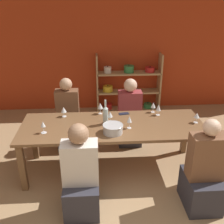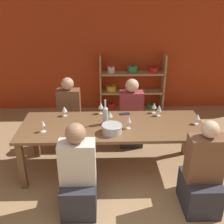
% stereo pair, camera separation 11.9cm
% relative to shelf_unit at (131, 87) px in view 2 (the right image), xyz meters
% --- Properties ---
extents(wall_back_red, '(8.80, 0.06, 2.70)m').
position_rel_shelf_unit_xyz_m(wall_back_red, '(-0.47, 0.20, 0.81)').
color(wall_back_red, '#B23819').
rests_on(wall_back_red, ground_plane).
extents(shelf_unit, '(1.39, 0.30, 1.25)m').
position_rel_shelf_unit_xyz_m(shelf_unit, '(0.00, 0.00, 0.00)').
color(shelf_unit, tan).
rests_on(shelf_unit, ground_plane).
extents(dining_table, '(2.55, 0.92, 0.74)m').
position_rel_shelf_unit_xyz_m(dining_table, '(-0.47, -2.17, 0.12)').
color(dining_table, brown).
rests_on(dining_table, ground_plane).
extents(mixing_bowl, '(0.27, 0.27, 0.12)m').
position_rel_shelf_unit_xyz_m(mixing_bowl, '(-0.48, -2.39, 0.26)').
color(mixing_bowl, '#B7BABC').
rests_on(mixing_bowl, dining_table).
extents(wine_bottle_green, '(0.07, 0.07, 0.36)m').
position_rel_shelf_unit_xyz_m(wine_bottle_green, '(-0.57, -2.14, 0.34)').
color(wine_bottle_green, '#B2C6C1').
rests_on(wine_bottle_green, dining_table).
extents(wine_glass_red_a, '(0.08, 0.08, 0.15)m').
position_rel_shelf_unit_xyz_m(wine_glass_red_a, '(-0.50, -2.06, 0.31)').
color(wine_glass_red_a, white).
rests_on(wine_glass_red_a, dining_table).
extents(wine_glass_red_b, '(0.07, 0.07, 0.16)m').
position_rel_shelf_unit_xyz_m(wine_glass_red_b, '(0.18, -1.78, 0.31)').
color(wine_glass_red_b, white).
rests_on(wine_glass_red_b, dining_table).
extents(wine_glass_empty_a, '(0.08, 0.08, 0.17)m').
position_rel_shelf_unit_xyz_m(wine_glass_empty_a, '(-0.63, -1.78, 0.33)').
color(wine_glass_empty_a, white).
rests_on(wine_glass_empty_a, dining_table).
extents(wine_glass_red_c, '(0.08, 0.08, 0.15)m').
position_rel_shelf_unit_xyz_m(wine_glass_red_c, '(0.71, -2.18, 0.31)').
color(wine_glass_red_c, white).
rests_on(wine_glass_red_c, dining_table).
extents(wine_glass_white_a, '(0.07, 0.07, 0.17)m').
position_rel_shelf_unit_xyz_m(wine_glass_white_a, '(0.23, -1.89, 0.32)').
color(wine_glass_white_a, white).
rests_on(wine_glass_white_a, dining_table).
extents(wine_glass_empty_b, '(0.08, 0.08, 0.15)m').
position_rel_shelf_unit_xyz_m(wine_glass_empty_b, '(-1.17, -1.85, 0.31)').
color(wine_glass_empty_b, white).
rests_on(wine_glass_empty_b, dining_table).
extents(wine_glass_red_d, '(0.07, 0.07, 0.18)m').
position_rel_shelf_unit_xyz_m(wine_glass_red_d, '(-0.25, -2.28, 0.33)').
color(wine_glass_red_d, white).
rests_on(wine_glass_red_d, dining_table).
extents(wine_glass_white_b, '(0.07, 0.07, 0.17)m').
position_rel_shelf_unit_xyz_m(wine_glass_white_b, '(-1.38, -2.34, 0.32)').
color(wine_glass_white_b, white).
rests_on(wine_glass_white_b, dining_table).
extents(cell_phone, '(0.16, 0.10, 0.01)m').
position_rel_shelf_unit_xyz_m(cell_phone, '(-0.27, -1.82, 0.20)').
color(cell_phone, '#1E2338').
rests_on(cell_phone, dining_table).
extents(person_near_a, '(0.41, 0.51, 1.15)m').
position_rel_shelf_unit_xyz_m(person_near_a, '(-0.89, -2.94, -0.11)').
color(person_near_a, '#2D2D38').
rests_on(person_near_a, ground_plane).
extents(person_far_a, '(0.39, 0.48, 1.15)m').
position_rel_shelf_unit_xyz_m(person_far_a, '(-0.13, -1.38, -0.11)').
color(person_far_a, '#2D2D38').
rests_on(person_far_a, ground_plane).
extents(person_near_b, '(0.41, 0.51, 1.17)m').
position_rel_shelf_unit_xyz_m(person_near_b, '(0.56, -2.96, -0.11)').
color(person_near_b, '#2D2D38').
rests_on(person_near_b, ground_plane).
extents(person_far_b, '(0.37, 0.46, 1.20)m').
position_rel_shelf_unit_xyz_m(person_far_b, '(-1.16, -1.43, -0.09)').
color(person_far_b, '#2D2D38').
rests_on(person_far_b, ground_plane).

